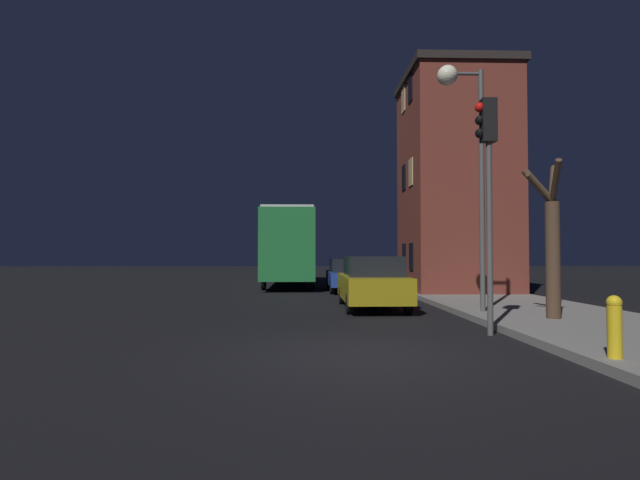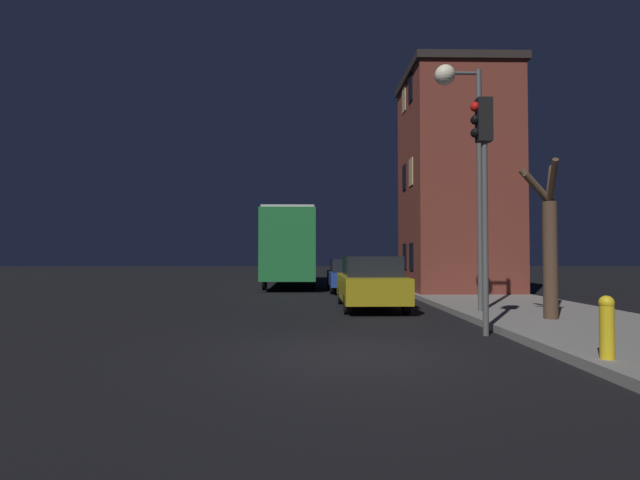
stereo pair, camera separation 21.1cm
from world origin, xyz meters
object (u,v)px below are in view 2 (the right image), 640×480
(bare_tree, at_px, (549,238))
(car_mid_lane, at_px, (349,274))
(streetlamp, at_px, (460,124))
(car_near_lane, at_px, (370,282))
(fire_hydrant, at_px, (607,326))
(traffic_light, at_px, (483,166))
(bus, at_px, (292,243))

(bare_tree, relative_size, car_mid_lane, 0.81)
(streetlamp, distance_m, car_near_lane, 5.23)
(streetlamp, distance_m, fire_hydrant, 7.43)
(bare_tree, bearing_deg, car_near_lane, 136.92)
(traffic_light, bearing_deg, car_mid_lane, 98.58)
(fire_hydrant, bearing_deg, traffic_light, 103.12)
(bare_tree, xyz_separation_m, fire_hydrant, (-1.36, -4.49, -1.41))
(car_near_lane, relative_size, car_mid_lane, 0.91)
(streetlamp, relative_size, car_near_lane, 1.51)
(traffic_light, distance_m, car_near_lane, 5.91)
(traffic_light, bearing_deg, car_near_lane, 108.88)
(traffic_light, distance_m, car_mid_lane, 12.46)
(streetlamp, relative_size, fire_hydrant, 7.21)
(bare_tree, bearing_deg, fire_hydrant, -106.83)
(bus, height_order, car_mid_lane, bus)
(fire_hydrant, bearing_deg, car_mid_lane, 99.50)
(traffic_light, bearing_deg, fire_hydrant, -76.88)
(bare_tree, distance_m, bus, 16.56)
(bare_tree, distance_m, fire_hydrant, 4.90)
(streetlamp, xyz_separation_m, fire_hydrant, (0.27, -5.93, -4.46))
(fire_hydrant, bearing_deg, car_near_lane, 106.76)
(traffic_light, height_order, car_near_lane, traffic_light)
(traffic_light, height_order, fire_hydrant, traffic_light)
(car_near_lane, bearing_deg, car_mid_lane, 90.84)
(bare_tree, bearing_deg, car_mid_lane, 110.17)
(bus, bearing_deg, traffic_light, -74.84)
(bus, xyz_separation_m, car_near_lane, (2.81, -11.67, -1.44))
(car_near_lane, height_order, car_mid_lane, car_near_lane)
(car_mid_lane, bearing_deg, traffic_light, -81.42)
(streetlamp, height_order, traffic_light, streetlamp)
(car_near_lane, bearing_deg, fire_hydrant, -73.24)
(bus, bearing_deg, fire_hydrant, -75.15)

